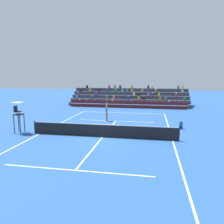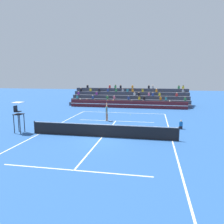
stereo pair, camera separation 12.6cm
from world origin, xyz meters
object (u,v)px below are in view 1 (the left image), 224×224
Objects in this scene: ball_kid_courtside at (181,125)px; tennis_ball at (130,115)px; umpire_chair at (18,113)px; tennis_player at (107,112)px.

ball_kid_courtside reaches higher than tennis_ball.
tennis_ball is at bearing 50.54° from umpire_chair.
ball_kid_courtside is 8.41m from tennis_ball.
ball_kid_courtside is 7.94m from tennis_player.
tennis_ball is at bearing 62.35° from tennis_player.
tennis_ball is (-5.40, 6.45, -0.30)m from ball_kid_courtside.
ball_kid_courtside is at bearing 16.01° from umpire_chair.
tennis_player is 4.77m from tennis_ball.
umpire_chair reaches higher than tennis_player.
tennis_player is (6.45, 6.33, -0.73)m from umpire_chair.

